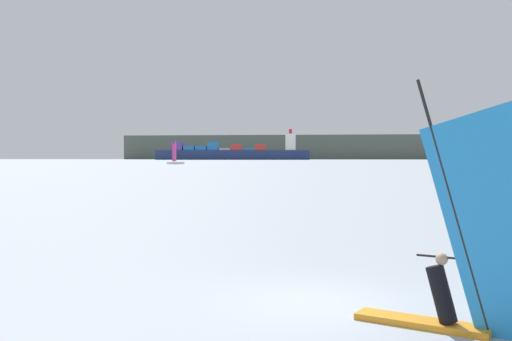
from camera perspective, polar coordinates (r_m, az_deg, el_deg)
ground_plane at (r=12.75m, az=5.90°, el=-12.62°), size 4000.00×4000.00×0.00m
windsurfer at (r=10.91m, az=20.01°, el=-8.23°), size 3.92×1.36×4.61m
cargo_ship at (r=749.64m, az=-2.25°, el=1.75°), size 192.86×81.95×39.23m
small_sailboat at (r=267.52m, az=-7.84°, el=0.80°), size 5.73×8.72×10.61m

